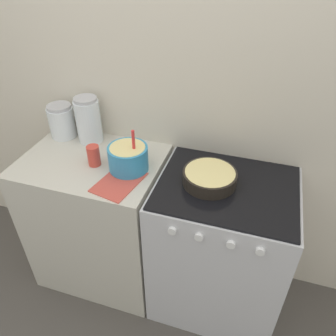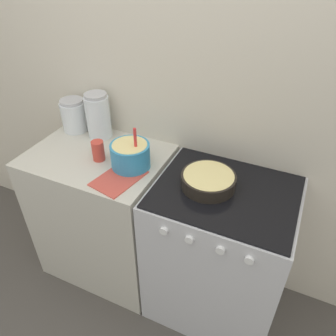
{
  "view_description": "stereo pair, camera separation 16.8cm",
  "coord_description": "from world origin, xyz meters",
  "px_view_note": "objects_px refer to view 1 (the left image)",
  "views": [
    {
      "loc": [
        0.48,
        -1.01,
        1.98
      ],
      "look_at": [
        0.06,
        0.29,
        0.99
      ],
      "focal_mm": 35.0,
      "sensor_mm": 36.0,
      "label": 1
    },
    {
      "loc": [
        0.63,
        -0.95,
        1.98
      ],
      "look_at": [
        0.06,
        0.29,
        0.99
      ],
      "focal_mm": 35.0,
      "sensor_mm": 36.0,
      "label": 2
    }
  ],
  "objects_px": {
    "storage_jar_left": "(62,123)",
    "mixing_bowl": "(128,157)",
    "storage_jar_middle": "(89,123)",
    "baking_pan": "(210,177)",
    "stove": "(219,248)",
    "tin_can": "(94,156)"
  },
  "relations": [
    {
      "from": "mixing_bowl",
      "to": "tin_can",
      "type": "height_order",
      "value": "mixing_bowl"
    },
    {
      "from": "mixing_bowl",
      "to": "tin_can",
      "type": "distance_m",
      "value": 0.2
    },
    {
      "from": "stove",
      "to": "baking_pan",
      "type": "xyz_separation_m",
      "value": [
        -0.09,
        -0.0,
        0.51
      ]
    },
    {
      "from": "tin_can",
      "to": "stove",
      "type": "bearing_deg",
      "value": 2.36
    },
    {
      "from": "stove",
      "to": "storage_jar_left",
      "type": "relative_size",
      "value": 4.55
    },
    {
      "from": "stove",
      "to": "baking_pan",
      "type": "height_order",
      "value": "baking_pan"
    },
    {
      "from": "baking_pan",
      "to": "storage_jar_left",
      "type": "distance_m",
      "value": 0.98
    },
    {
      "from": "storage_jar_middle",
      "to": "storage_jar_left",
      "type": "bearing_deg",
      "value": 180.0
    },
    {
      "from": "baking_pan",
      "to": "storage_jar_left",
      "type": "bearing_deg",
      "value": 168.52
    },
    {
      "from": "baking_pan",
      "to": "stove",
      "type": "bearing_deg",
      "value": 0.46
    },
    {
      "from": "stove",
      "to": "mixing_bowl",
      "type": "height_order",
      "value": "mixing_bowl"
    },
    {
      "from": "storage_jar_left",
      "to": "storage_jar_middle",
      "type": "height_order",
      "value": "storage_jar_middle"
    },
    {
      "from": "mixing_bowl",
      "to": "stove",
      "type": "bearing_deg",
      "value": 1.49
    },
    {
      "from": "mixing_bowl",
      "to": "baking_pan",
      "type": "relative_size",
      "value": 0.89
    },
    {
      "from": "tin_can",
      "to": "storage_jar_left",
      "type": "bearing_deg",
      "value": 145.75
    },
    {
      "from": "storage_jar_middle",
      "to": "tin_can",
      "type": "height_order",
      "value": "storage_jar_middle"
    },
    {
      "from": "storage_jar_left",
      "to": "baking_pan",
      "type": "bearing_deg",
      "value": -11.48
    },
    {
      "from": "baking_pan",
      "to": "tin_can",
      "type": "bearing_deg",
      "value": -177.35
    },
    {
      "from": "storage_jar_left",
      "to": "storage_jar_middle",
      "type": "bearing_deg",
      "value": 0.0
    },
    {
      "from": "storage_jar_left",
      "to": "mixing_bowl",
      "type": "bearing_deg",
      "value": -21.59
    },
    {
      "from": "mixing_bowl",
      "to": "tin_can",
      "type": "relative_size",
      "value": 2.11
    },
    {
      "from": "stove",
      "to": "baking_pan",
      "type": "distance_m",
      "value": 0.51
    }
  ]
}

